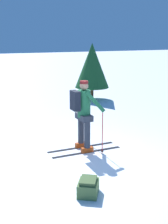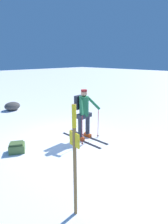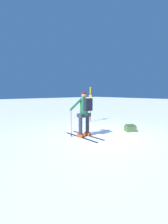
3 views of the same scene
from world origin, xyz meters
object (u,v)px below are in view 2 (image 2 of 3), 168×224
(dropped_backpack, at_px, (17,147))
(trail_marker, at_px, (75,154))
(rock_boulder, at_px, (12,106))
(skier, at_px, (84,112))

(dropped_backpack, bearing_deg, trail_marker, 85.51)
(rock_boulder, bearing_deg, skier, 92.74)
(skier, height_order, rock_boulder, skier)
(dropped_backpack, bearing_deg, rock_boulder, -111.99)
(trail_marker, bearing_deg, dropped_backpack, -94.49)
(dropped_backpack, height_order, rock_boulder, rock_boulder)
(skier, xyz_separation_m, trail_marker, (2.32, 2.14, 0.24))
(rock_boulder, bearing_deg, trail_marker, 74.47)
(skier, height_order, trail_marker, trail_marker)
(skier, distance_m, dropped_backpack, 2.38)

